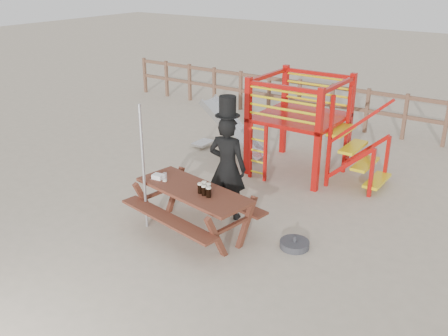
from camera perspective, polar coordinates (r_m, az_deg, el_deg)
ground at (r=8.51m, az=-4.10°, el=-7.50°), size 60.00×60.00×0.00m
back_fence at (r=13.98m, az=14.13°, el=7.21°), size 15.09×0.09×1.20m
playground_fort at (r=10.82m, az=8.22°, el=5.16°), size 4.71×1.84×2.10m
picnic_table at (r=8.32m, az=-3.49°, el=-4.24°), size 2.28×1.75×0.80m
man_with_hat at (r=8.63m, az=0.39°, el=0.34°), size 0.75×0.56×2.21m
metal_pole at (r=8.34m, az=-9.20°, el=-0.02°), size 0.05×0.05×2.18m
parasol_base at (r=8.16m, az=8.06°, el=-8.63°), size 0.48×0.48×0.20m
paper_bag at (r=8.62m, az=-7.56°, el=-0.98°), size 0.19×0.16×0.08m
stout_pints at (r=7.97m, az=-2.18°, el=-2.42°), size 0.29×0.22×0.17m
empty_glasses at (r=8.50m, az=-6.80°, el=-1.08°), size 0.08×0.08×0.15m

